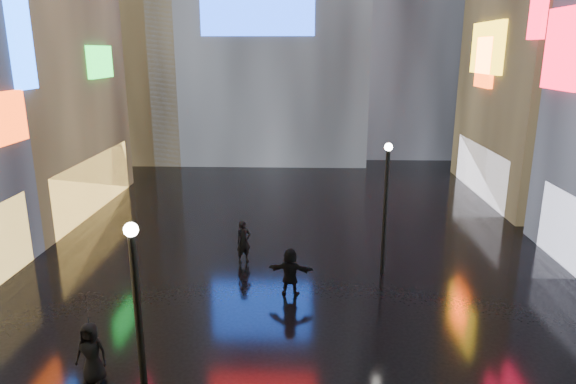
{
  "coord_description": "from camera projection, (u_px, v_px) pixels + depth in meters",
  "views": [
    {
      "loc": [
        0.44,
        -0.72,
        8.52
      ],
      "look_at": [
        0.0,
        12.0,
        5.0
      ],
      "focal_mm": 32.0,
      "sensor_mm": 36.0,
      "label": 1
    }
  ],
  "objects": [
    {
      "name": "lamp_near",
      "position": [
        139.0,
        324.0,
        10.84
      ],
      "size": [
        0.3,
        0.3,
        5.2
      ],
      "color": "black",
      "rests_on": "ground"
    },
    {
      "name": "lamp_far",
      "position": [
        386.0,
        201.0,
        19.64
      ],
      "size": [
        0.3,
        0.3,
        5.2
      ],
      "color": "black",
      "rests_on": "ground"
    },
    {
      "name": "umbrella_2",
      "position": [
        86.0,
        309.0,
        13.15
      ],
      "size": [
        1.2,
        1.21,
        0.83
      ],
      "primitive_type": "imported",
      "rotation": [
        0.0,
        0.0,
        5.89
      ],
      "color": "black",
      "rests_on": "pedestrian_4"
    },
    {
      "name": "pedestrian_4",
      "position": [
        91.0,
        353.0,
        13.48
      ],
      "size": [
        0.86,
        0.58,
        1.7
      ],
      "primitive_type": "imported",
      "rotation": [
        0.0,
        0.0,
        -0.05
      ],
      "color": "black",
      "rests_on": "ground"
    },
    {
      "name": "ground",
      "position": [
        294.0,
        254.0,
        22.25
      ],
      "size": [
        140.0,
        140.0,
        0.0
      ],
      "primitive_type": "plane",
      "color": "black",
      "rests_on": "ground"
    },
    {
      "name": "pedestrian_6",
      "position": [
        244.0,
        242.0,
        21.19
      ],
      "size": [
        0.77,
        0.72,
        1.77
      ],
      "primitive_type": "imported",
      "rotation": [
        0.0,
        0.0,
        0.61
      ],
      "color": "black",
      "rests_on": "ground"
    },
    {
      "name": "pedestrian_5",
      "position": [
        290.0,
        272.0,
        18.3
      ],
      "size": [
        1.69,
        0.74,
        1.77
      ],
      "primitive_type": "imported",
      "rotation": [
        0.0,
        0.0,
        3.01
      ],
      "color": "black",
      "rests_on": "ground"
    }
  ]
}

